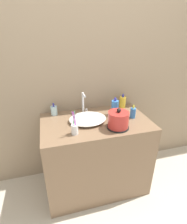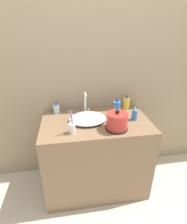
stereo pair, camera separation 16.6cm
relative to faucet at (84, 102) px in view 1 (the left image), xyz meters
The scene contains 11 objects.
ground_plane 1.09m from the faucet, 81.88° to the right, with size 12.00×12.00×0.00m, color #BCB29E.
wall_back 0.38m from the faucet, 60.25° to the left, with size 6.00×0.04×2.60m.
vanity_counter 0.58m from the faucet, 70.13° to the right, with size 1.06×0.63×0.83m.
sink_basin 0.21m from the faucet, 91.44° to the right, with size 0.36×0.31×0.05m.
faucet is the anchor object (origin of this frame).
electric_kettle 0.45m from the faucet, 58.44° to the right, with size 0.20×0.20×0.19m.
toothbrush_cup 0.42m from the faucet, 113.17° to the right, with size 0.06×0.06×0.22m.
lotion_bottle 0.32m from the faucet, behind, with size 0.07×0.07×0.13m.
shampoo_bottle 0.51m from the faucet, 27.26° to the right, with size 0.05×0.05×0.15m.
mouthwash_bottle 0.46m from the faucet, ahead, with size 0.07×0.07×0.17m.
hand_cream_bottle 0.33m from the faucet, 21.53° to the right, with size 0.07×0.07×0.20m.
Camera 1 is at (-0.42, -1.13, 1.65)m, focal length 28.00 mm.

